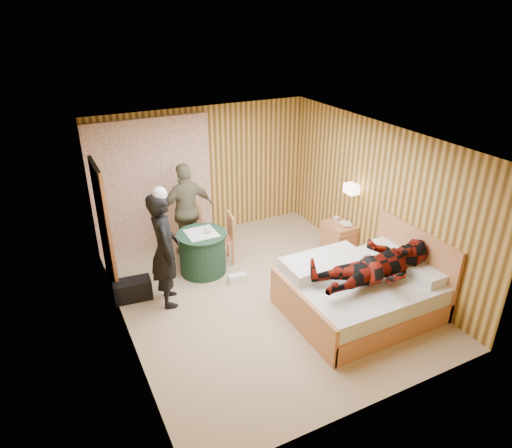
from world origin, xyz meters
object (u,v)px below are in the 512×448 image
wall_lamp (352,189)px  round_table (202,252)px  bed (361,291)px  man_at_table (187,211)px  chair_near (225,235)px  chair_far (191,228)px  duffel_bag (133,290)px  man_on_bed (379,258)px  woman_standing (165,250)px  nightstand (339,237)px

wall_lamp → round_table: bearing=165.8°
bed → round_table: size_ratio=2.54×
wall_lamp → man_at_table: man_at_table is taller
round_table → chair_near: (0.48, 0.15, 0.15)m
chair_far → man_at_table: size_ratio=0.54×
round_table → duffel_bag: (-1.26, -0.27, -0.21)m
chair_near → man_on_bed: (1.26, -2.44, 0.48)m
bed → round_table: (-1.71, 2.07, 0.04)m
woman_standing → man_on_bed: size_ratio=1.02×
chair_far → woman_standing: size_ratio=0.52×
wall_lamp → woman_standing: bearing=179.0°
bed → chair_near: bearing=119.1°
round_table → man_at_table: size_ratio=0.48×
wall_lamp → nightstand: wall_lamp is taller
nightstand → chair_far: chair_far is taller
bed → chair_near: size_ratio=2.34×
wall_lamp → man_at_table: size_ratio=0.15×
wall_lamp → chair_far: wall_lamp is taller
duffel_bag → woman_standing: size_ratio=0.31×
bed → man_on_bed: (0.03, -0.23, 0.67)m
round_table → chair_far: (0.03, 0.66, 0.17)m
round_table → woman_standing: (-0.78, -0.58, 0.53)m
woman_standing → man_at_table: size_ratio=1.04×
man_at_table → man_on_bed: (1.74, -2.99, 0.14)m
bed → nightstand: bearing=64.6°
bed → woman_standing: woman_standing is taller
round_table → chair_near: size_ratio=0.92×
man_at_table → man_on_bed: bearing=115.8°
man_on_bed → duffel_bag: bearing=145.9°
wall_lamp → woman_standing: size_ratio=0.14×
round_table → chair_far: bearing=87.3°
bed → woman_standing: size_ratio=1.17×
chair_near → duffel_bag: chair_near is taller
wall_lamp → duffel_bag: size_ratio=0.46×
duffel_bag → man_on_bed: (3.00, -2.03, 0.84)m
round_table → man_at_table: man_at_table is taller
bed → duffel_bag: bed is taller
woman_standing → man_at_table: bearing=-21.5°
chair_far → chair_near: (0.45, -0.51, -0.02)m
nightstand → man_on_bed: man_on_bed is taller
duffel_bag → chair_near: bearing=19.5°
man_on_bed → woman_standing: bearing=145.8°
wall_lamp → bed: bearing=-119.3°
chair_near → round_table: bearing=-63.7°
nightstand → chair_far: 2.70m
round_table → chair_far: size_ratio=0.89×
chair_far → chair_near: bearing=-26.6°
chair_near → nightstand: bearing=82.2°
nightstand → woman_standing: size_ratio=0.32×
chair_far → bed: bearing=-36.5°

